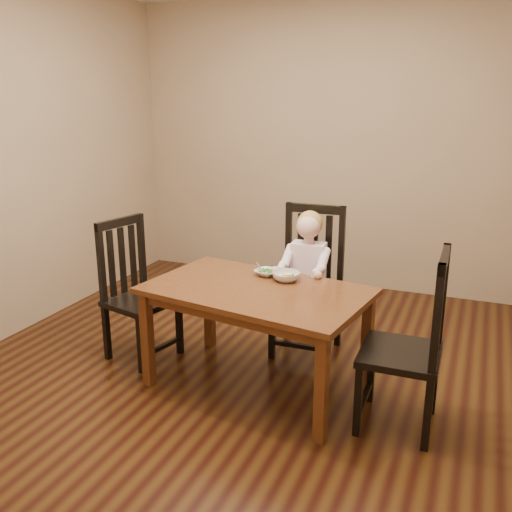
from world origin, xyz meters
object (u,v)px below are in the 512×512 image
at_px(dining_table, 256,300).
at_px(bowl_peas, 266,273).
at_px(chair_child, 309,283).
at_px(bowl_veg, 286,276).
at_px(toddler, 307,268).
at_px(chair_right, 411,346).
at_px(chair_left, 136,292).

distance_m(dining_table, bowl_peas, 0.28).
height_order(chair_child, bowl_peas, chair_child).
bearing_deg(bowl_veg, dining_table, -120.26).
relative_size(toddler, bowl_peas, 3.58).
distance_m(chair_child, toddler, 0.15).
relative_size(chair_child, toddler, 1.98).
bearing_deg(bowl_peas, toddler, 63.15).
relative_size(chair_child, chair_right, 1.02).
xyz_separation_m(chair_child, bowl_veg, (-0.02, -0.46, 0.20)).
height_order(dining_table, bowl_peas, bowl_peas).
xyz_separation_m(chair_child, bowl_peas, (-0.18, -0.41, 0.19)).
bearing_deg(chair_left, dining_table, 97.80).
xyz_separation_m(chair_right, toddler, (-0.83, 0.71, 0.15)).
xyz_separation_m(chair_left, toddler, (1.12, 0.51, 0.17)).
bearing_deg(dining_table, bowl_veg, 59.74).
xyz_separation_m(chair_child, chair_left, (-1.11, -0.56, -0.03)).
bearing_deg(chair_left, chair_right, 98.03).
height_order(toddler, bowl_veg, toddler).
distance_m(chair_left, bowl_veg, 1.12).
height_order(chair_right, bowl_veg, chair_right).
distance_m(chair_right, bowl_veg, 0.93).
bearing_deg(bowl_veg, bowl_peas, 161.22).
relative_size(chair_child, bowl_veg, 5.89).
distance_m(chair_child, chair_left, 1.25).
bearing_deg(toddler, chair_left, 22.14).
relative_size(chair_left, chair_right, 0.95).
height_order(chair_child, bowl_veg, chair_child).
relative_size(chair_child, bowl_peas, 7.07).
bearing_deg(chair_left, bowl_veg, 109.41).
xyz_separation_m(dining_table, toddler, (0.14, 0.61, 0.05)).
xyz_separation_m(toddler, bowl_veg, (-0.02, -0.41, 0.06)).
bearing_deg(chair_child, toddler, 90.00).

